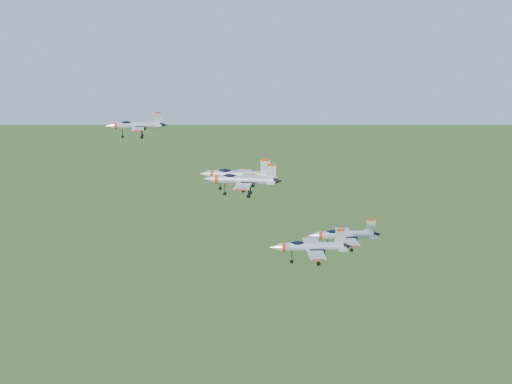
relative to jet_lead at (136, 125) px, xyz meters
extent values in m
cylinder|color=#B7BDC5|center=(0.32, 0.00, -0.03)|extent=(7.99, 1.27, 1.15)
cone|color=#B7BDC5|center=(-4.47, 0.06, -0.03)|extent=(1.61, 1.17, 1.15)
cone|color=black|center=(4.92, -0.07, -0.03)|extent=(1.25, 1.00, 0.98)
ellipsoid|color=black|center=(-1.63, 0.02, 0.41)|extent=(1.96, 0.86, 0.73)
cube|color=#B7BDC5|center=(0.46, -2.49, -0.25)|extent=(2.09, 3.93, 0.12)
cube|color=#B7BDC5|center=(0.53, 2.47, -0.25)|extent=(2.09, 3.93, 0.12)
cube|color=#B7BDC5|center=(3.95, -0.06, 1.17)|extent=(1.33, 0.13, 1.86)
cube|color=red|center=(3.95, -0.06, 2.14)|extent=(0.98, 0.14, 0.31)
cylinder|color=#B7BDC5|center=(16.82, -12.78, -6.58)|extent=(9.54, 3.71, 1.37)
cone|color=#B7BDC5|center=(11.31, -11.35, -6.58)|extent=(2.18, 1.80, 1.37)
cone|color=black|center=(22.14, -14.15, -6.58)|extent=(1.72, 1.50, 1.17)
ellipsoid|color=black|center=(14.58, -12.19, -6.06)|extent=(2.49, 1.54, 0.87)
cube|color=#B7BDC5|center=(16.29, -15.69, -6.84)|extent=(3.51, 5.10, 0.15)
cube|color=#B7BDC5|center=(17.77, -9.97, -6.84)|extent=(3.51, 5.10, 0.15)
cube|color=#B7BDC5|center=(21.01, -13.86, -5.15)|extent=(1.56, 0.52, 2.22)
cube|color=red|center=(21.01, -13.86, -3.99)|extent=(1.16, 0.43, 0.37)
cylinder|color=#B7BDC5|center=(15.70, -29.21, -3.58)|extent=(8.35, 3.33, 1.20)
cone|color=#B7BDC5|center=(10.87, -27.91, -3.58)|extent=(1.92, 1.60, 1.20)
cone|color=black|center=(20.34, -30.46, -3.58)|extent=(1.52, 1.32, 1.02)
ellipsoid|color=black|center=(13.73, -28.68, -3.13)|extent=(2.19, 1.37, 0.76)
cube|color=#B7BDC5|center=(15.20, -31.76, -3.81)|extent=(3.12, 4.49, 0.13)
cube|color=#B7BDC5|center=(16.55, -26.76, -3.81)|extent=(3.12, 4.49, 0.13)
cube|color=#B7BDC5|center=(19.36, -30.20, -2.33)|extent=(1.37, 0.47, 1.94)
cube|color=red|center=(19.36, -30.20, -1.32)|extent=(1.02, 0.39, 0.32)
cylinder|color=#B7BDC5|center=(38.07, -2.05, -21.21)|extent=(10.42, 2.12, 1.49)
cone|color=#B7BDC5|center=(31.87, -1.67, -21.21)|extent=(2.16, 1.62, 1.49)
cone|color=black|center=(44.03, -2.41, -21.21)|extent=(1.68, 1.37, 1.27)
ellipsoid|color=black|center=(35.54, -1.89, -20.64)|extent=(2.59, 1.23, 0.95)
cube|color=#B7BDC5|center=(38.10, -5.27, -21.50)|extent=(2.95, 5.21, 0.16)
cube|color=#B7BDC5|center=(38.49, 1.15, -21.50)|extent=(2.95, 5.21, 0.16)
cube|color=#B7BDC5|center=(42.77, -2.33, -19.66)|extent=(1.73, 0.24, 2.41)
cube|color=red|center=(42.77, -2.33, -18.39)|extent=(1.27, 0.24, 0.40)
cylinder|color=#B7BDC5|center=(26.23, -26.70, -14.76)|extent=(9.31, 2.09, 1.33)
cone|color=#B7BDC5|center=(20.70, -26.25, -14.76)|extent=(1.95, 1.48, 1.33)
cone|color=black|center=(31.55, -27.14, -14.76)|extent=(1.52, 1.25, 1.13)
ellipsoid|color=black|center=(23.98, -26.52, -14.26)|extent=(2.33, 1.14, 0.85)
cube|color=#B7BDC5|center=(26.20, -29.58, -15.02)|extent=(2.72, 4.69, 0.14)
cube|color=#B7BDC5|center=(26.67, -23.86, -15.02)|extent=(2.72, 4.69, 0.14)
cube|color=#B7BDC5|center=(30.42, -27.05, -13.38)|extent=(1.54, 0.25, 2.16)
cube|color=red|center=(30.42, -27.05, -12.25)|extent=(1.14, 0.24, 0.36)
camera|label=1|loc=(4.14, -125.82, 19.31)|focal=50.00mm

